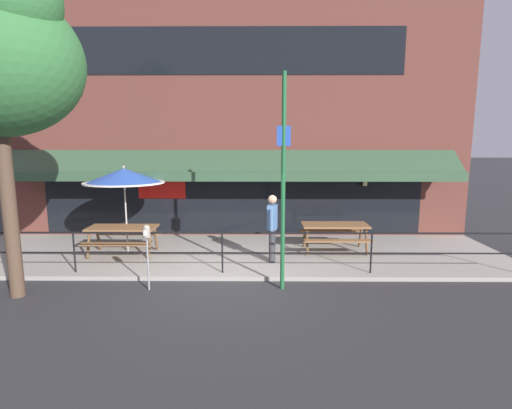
{
  "coord_description": "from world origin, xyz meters",
  "views": [
    {
      "loc": [
        0.85,
        -8.64,
        3.19
      ],
      "look_at": [
        0.77,
        1.6,
        1.5
      ],
      "focal_mm": 28.0,
      "sensor_mm": 36.0,
      "label": 1
    }
  ],
  "objects": [
    {
      "name": "patio_railing",
      "position": [
        0.0,
        0.3,
        0.8
      ],
      "size": [
        13.84,
        0.04,
        0.97
      ],
      "color": "black",
      "rests_on": "patio_deck"
    },
    {
      "name": "picnic_table_centre",
      "position": [
        2.95,
        2.14,
        0.71
      ],
      "size": [
        1.8,
        1.42,
        0.76
      ],
      "color": "brown",
      "rests_on": "patio_deck"
    },
    {
      "name": "parking_meter_near",
      "position": [
        -1.5,
        -0.54,
        1.15
      ],
      "size": [
        0.15,
        0.16,
        1.42
      ],
      "color": "gray",
      "rests_on": "ground"
    },
    {
      "name": "patio_umbrella_left",
      "position": [
        -2.81,
        2.11,
        2.18
      ],
      "size": [
        2.14,
        2.14,
        2.38
      ],
      "color": "#B7B2A8",
      "rests_on": "patio_deck"
    },
    {
      "name": "restaurant_building",
      "position": [
        0.0,
        4.23,
        4.1
      ],
      "size": [
        15.0,
        1.6,
        8.27
      ],
      "color": "brown",
      "rests_on": "ground"
    },
    {
      "name": "street_sign_pole",
      "position": [
        1.35,
        -0.45,
        2.31
      ],
      "size": [
        0.28,
        0.09,
        4.51
      ],
      "color": "#1E6033",
      "rests_on": "ground"
    },
    {
      "name": "pedestrian_walking",
      "position": [
        1.18,
        1.17,
        1.06
      ],
      "size": [
        0.28,
        0.62,
        1.71
      ],
      "color": "#333338",
      "rests_on": "patio_deck"
    },
    {
      "name": "picnic_table_left",
      "position": [
        -2.81,
        1.76,
        0.71
      ],
      "size": [
        1.8,
        1.42,
        0.76
      ],
      "color": "brown",
      "rests_on": "patio_deck"
    },
    {
      "name": "ground_plane",
      "position": [
        0.0,
        0.0,
        0.0
      ],
      "size": [
        120.0,
        120.0,
        0.0
      ],
      "primitive_type": "plane",
      "color": "#2D2D30"
    },
    {
      "name": "patio_deck",
      "position": [
        0.0,
        2.0,
        0.05
      ],
      "size": [
        15.0,
        4.0,
        0.1
      ],
      "primitive_type": "cube",
      "color": "#9E998E",
      "rests_on": "ground"
    }
  ]
}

